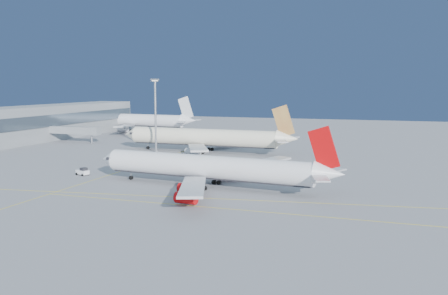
{
  "coord_description": "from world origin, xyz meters",
  "views": [
    {
      "loc": [
        32.06,
        -104.83,
        24.3
      ],
      "look_at": [
        -11.85,
        24.45,
        7.0
      ],
      "focal_mm": 40.0,
      "sensor_mm": 36.0,
      "label": 1
    }
  ],
  "objects_px": {
    "airliner_virgin": "(211,168)",
    "airliner_third": "(138,120)",
    "airliner_etihad": "(207,138)",
    "pushback_tug": "(83,172)",
    "light_mast": "(155,109)"
  },
  "relations": [
    {
      "from": "airliner_third",
      "to": "pushback_tug",
      "type": "distance_m",
      "value": 129.94
    },
    {
      "from": "airliner_third",
      "to": "pushback_tug",
      "type": "xyz_separation_m",
      "value": [
        48.7,
        -120.38,
        -4.63
      ]
    },
    {
      "from": "airliner_etihad",
      "to": "pushback_tug",
      "type": "distance_m",
      "value": 56.02
    },
    {
      "from": "airliner_etihad",
      "to": "light_mast",
      "type": "height_order",
      "value": "light_mast"
    },
    {
      "from": "airliner_third",
      "to": "pushback_tug",
      "type": "relative_size",
      "value": 16.69
    },
    {
      "from": "light_mast",
      "to": "pushback_tug",
      "type": "bearing_deg",
      "value": -88.63
    },
    {
      "from": "airliner_etihad",
      "to": "light_mast",
      "type": "relative_size",
      "value": 2.56
    },
    {
      "from": "airliner_virgin",
      "to": "airliner_etihad",
      "type": "relative_size",
      "value": 0.95
    },
    {
      "from": "airliner_etihad",
      "to": "airliner_third",
      "type": "height_order",
      "value": "airliner_third"
    },
    {
      "from": "airliner_virgin",
      "to": "airliner_etihad",
      "type": "bearing_deg",
      "value": 117.79
    },
    {
      "from": "airliner_virgin",
      "to": "pushback_tug",
      "type": "xyz_separation_m",
      "value": [
        -38.29,
        3.86,
        -3.76
      ]
    },
    {
      "from": "airliner_third",
      "to": "light_mast",
      "type": "bearing_deg",
      "value": -52.48
    },
    {
      "from": "airliner_virgin",
      "to": "pushback_tug",
      "type": "relative_size",
      "value": 15.39
    },
    {
      "from": "airliner_etihad",
      "to": "pushback_tug",
      "type": "bearing_deg",
      "value": -104.29
    },
    {
      "from": "airliner_virgin",
      "to": "airliner_third",
      "type": "bearing_deg",
      "value": 131.12
    }
  ]
}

